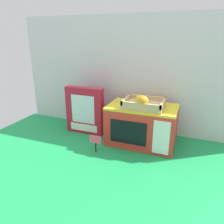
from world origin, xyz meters
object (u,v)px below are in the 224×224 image
cookie_set_box (85,110)px  price_sign (96,141)px  food_groups_crate (143,104)px  toy_microwave (142,125)px

cookie_set_box → price_sign: cookie_set_box is taller
food_groups_crate → toy_microwave: bearing=109.5°
food_groups_crate → cookie_set_box: food_groups_crate is taller
cookie_set_box → price_sign: 0.30m
toy_microwave → cookie_set_box: 0.40m
toy_microwave → cookie_set_box: cookie_set_box is taller
toy_microwave → cookie_set_box: (-0.39, 0.02, 0.04)m
toy_microwave → cookie_set_box: bearing=177.5°
food_groups_crate → cookie_set_box: bearing=173.2°
toy_microwave → food_groups_crate: size_ratio=1.79×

